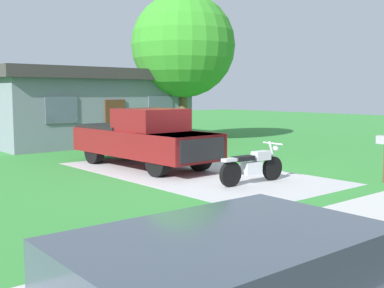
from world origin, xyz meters
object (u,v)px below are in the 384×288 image
motorcycle (253,166)px  neighbor_house (87,106)px  shade_tree (183,46)px  pickup_truck (143,138)px

motorcycle → neighbor_house: neighbor_house is taller
motorcycle → shade_tree: 12.10m
neighbor_house → pickup_truck: bearing=-106.2°
motorcycle → pickup_truck: size_ratio=0.39×
neighbor_house → shade_tree: bearing=-33.9°
motorcycle → pickup_truck: bearing=97.5°
motorcycle → shade_tree: (5.65, 9.83, 4.21)m
motorcycle → shade_tree: size_ratio=0.31×
shade_tree → neighbor_house: (-3.86, 2.59, -2.89)m
motorcycle → shade_tree: bearing=60.1°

